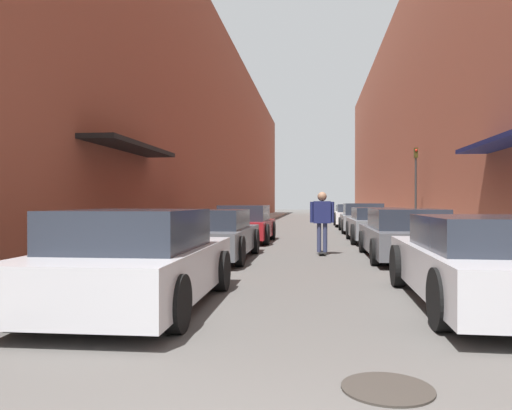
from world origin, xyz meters
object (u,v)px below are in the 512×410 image
at_px(parked_car_left_2, 245,224).
at_px(parked_car_right_2, 377,225).
at_px(parked_car_left_0, 137,260).
at_px(traffic_light, 416,180).
at_px(skateboarder, 322,216).
at_px(manhole_cover, 388,389).
at_px(parked_car_right_4, 352,216).
at_px(parked_car_left_1, 215,235).
at_px(parked_car_right_1, 405,235).
at_px(parked_car_right_0, 483,262).
at_px(parked_car_right_3, 362,218).
at_px(parked_car_right_5, 348,214).

xyz_separation_m(parked_car_left_2, parked_car_right_2, (4.66, 0.54, -0.02)).
bearing_deg(parked_car_left_0, traffic_light, 67.59).
bearing_deg(skateboarder, manhole_cover, -87.82).
bearing_deg(parked_car_right_4, parked_car_left_0, -101.06).
bearing_deg(parked_car_left_1, parked_car_right_2, 51.82).
bearing_deg(manhole_cover, traffic_light, 78.47).
height_order(parked_car_left_1, skateboarder, skateboarder).
relative_size(parked_car_right_4, traffic_light, 1.06).
bearing_deg(parked_car_left_2, parked_car_right_1, -45.24).
bearing_deg(parked_car_right_0, parked_car_left_0, -172.71).
bearing_deg(parked_car_left_2, parked_car_right_2, 6.63).
distance_m(parked_car_right_0, parked_car_right_3, 16.94).
xyz_separation_m(skateboarder, manhole_cover, (0.37, -9.73, -1.04)).
distance_m(parked_car_right_4, skateboarder, 16.25).
bearing_deg(parked_car_right_5, parked_car_right_4, -90.63).
bearing_deg(traffic_light, skateboarder, -114.10).
bearing_deg(parked_car_right_3, parked_car_left_1, -111.65).
height_order(parked_car_left_1, parked_car_right_5, parked_car_right_5).
bearing_deg(skateboarder, parked_car_right_3, 79.06).
height_order(parked_car_right_1, parked_car_right_3, parked_car_right_3).
relative_size(parked_car_left_0, parked_car_right_2, 1.01).
distance_m(skateboarder, traffic_light, 10.70).
xyz_separation_m(parked_car_right_0, parked_car_right_2, (-0.11, 11.03, -0.00)).
bearing_deg(parked_car_right_1, parked_car_right_2, 90.65).
distance_m(parked_car_right_3, traffic_light, 3.01).
xyz_separation_m(parked_car_left_0, parked_car_right_2, (4.56, 11.63, -0.02)).
height_order(parked_car_left_2, traffic_light, traffic_light).
height_order(parked_car_left_0, skateboarder, skateboarder).
relative_size(skateboarder, manhole_cover, 2.43).
bearing_deg(parked_car_right_5, manhole_cover, -93.04).
xyz_separation_m(parked_car_right_2, parked_car_right_5, (0.03, 16.52, 0.00)).
distance_m(parked_car_right_1, manhole_cover, 9.15).
height_order(parked_car_right_3, manhole_cover, parked_car_right_3).
height_order(parked_car_left_1, parked_car_right_3, parked_car_right_3).
bearing_deg(parked_car_right_3, parked_car_left_2, -126.06).
relative_size(parked_car_left_0, skateboarder, 2.49).
bearing_deg(skateboarder, parked_car_right_1, -20.29).
height_order(parked_car_right_0, parked_car_right_1, parked_car_right_1).
distance_m(parked_car_right_1, parked_car_right_5, 21.81).
bearing_deg(parked_car_right_0, parked_car_right_4, 90.34).
height_order(parked_car_right_2, parked_car_right_3, parked_car_right_3).
distance_m(parked_car_left_0, skateboarder, 7.55).
xyz_separation_m(parked_car_right_1, parked_car_right_5, (-0.03, 21.81, 0.01)).
xyz_separation_m(parked_car_right_0, parked_car_right_4, (-0.14, 22.61, 0.03)).
bearing_deg(parked_car_left_0, parked_car_right_4, 78.94).
relative_size(parked_car_left_2, parked_car_right_0, 0.84).
distance_m(parked_car_right_0, traffic_light, 16.43).
bearing_deg(parked_car_right_2, parked_car_right_1, -89.35).
xyz_separation_m(parked_car_right_5, skateboarder, (-2.01, -21.06, 0.43)).
bearing_deg(parked_car_left_1, manhole_cover, -69.98).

